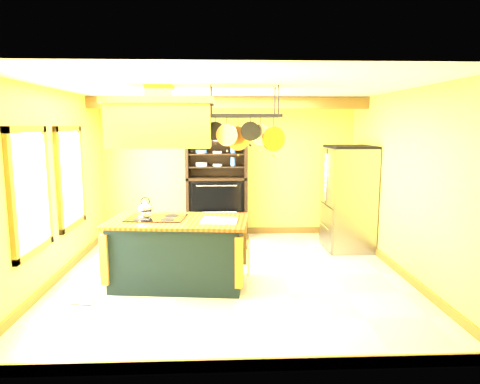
{
  "coord_description": "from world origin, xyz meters",
  "views": [
    {
      "loc": [
        -0.15,
        -6.03,
        2.18
      ],
      "look_at": [
        0.13,
        0.3,
        1.2
      ],
      "focal_mm": 32.0,
      "sensor_mm": 36.0,
      "label": 1
    }
  ],
  "objects": [
    {
      "name": "floor",
      "position": [
        0.0,
        0.0,
        0.0
      ],
      "size": [
        5.0,
        5.0,
        0.0
      ],
      "primitive_type": "plane",
      "color": "beige",
      "rests_on": "ground"
    },
    {
      "name": "ceiling",
      "position": [
        0.0,
        0.0,
        2.7
      ],
      "size": [
        5.0,
        5.0,
        0.0
      ],
      "primitive_type": "plane",
      "rotation": [
        3.14,
        0.0,
        0.0
      ],
      "color": "white",
      "rests_on": "wall_back"
    },
    {
      "name": "wall_back",
      "position": [
        0.0,
        2.5,
        1.35
      ],
      "size": [
        5.0,
        0.02,
        2.7
      ],
      "primitive_type": "cube",
      "color": "#E4D053",
      "rests_on": "floor"
    },
    {
      "name": "wall_front",
      "position": [
        0.0,
        -2.5,
        1.35
      ],
      "size": [
        5.0,
        0.02,
        2.7
      ],
      "primitive_type": "cube",
      "color": "#E4D053",
      "rests_on": "floor"
    },
    {
      "name": "wall_left",
      "position": [
        -2.5,
        0.0,
        1.35
      ],
      "size": [
        0.02,
        5.0,
        2.7
      ],
      "primitive_type": "cube",
      "color": "#E4D053",
      "rests_on": "floor"
    },
    {
      "name": "wall_right",
      "position": [
        2.5,
        0.0,
        1.35
      ],
      "size": [
        0.02,
        5.0,
        2.7
      ],
      "primitive_type": "cube",
      "color": "#E4D053",
      "rests_on": "floor"
    },
    {
      "name": "ceiling_beam",
      "position": [
        0.0,
        1.7,
        2.59
      ],
      "size": [
        5.0,
        0.15,
        0.2
      ],
      "primitive_type": "cube",
      "color": "brown",
      "rests_on": "ceiling"
    },
    {
      "name": "window_near",
      "position": [
        -2.47,
        -0.8,
        1.4
      ],
      "size": [
        0.06,
        1.06,
        1.56
      ],
      "color": "brown",
      "rests_on": "wall_left"
    },
    {
      "name": "window_far",
      "position": [
        -2.47,
        0.6,
        1.4
      ],
      "size": [
        0.06,
        1.06,
        1.56
      ],
      "color": "brown",
      "rests_on": "wall_left"
    },
    {
      "name": "kitchen_island",
      "position": [
        -0.75,
        -0.3,
        0.47
      ],
      "size": [
        1.98,
        1.24,
        1.11
      ],
      "rotation": [
        0.0,
        0.0,
        -0.11
      ],
      "color": "black",
      "rests_on": "floor"
    },
    {
      "name": "range_hood",
      "position": [
        -0.94,
        -0.3,
        2.24
      ],
      "size": [
        1.4,
        0.79,
        0.8
      ],
      "color": "#BD772F",
      "rests_on": "ceiling"
    },
    {
      "name": "pot_rack",
      "position": [
        0.17,
        -0.3,
        2.19
      ],
      "size": [
        1.05,
        0.48,
        0.85
      ],
      "color": "black",
      "rests_on": "ceiling"
    },
    {
      "name": "refrigerator",
      "position": [
        2.09,
        1.35,
        0.88
      ],
      "size": [
        0.78,
        0.92,
        1.8
      ],
      "color": "gray",
      "rests_on": "floor"
    },
    {
      "name": "hutch",
      "position": [
        -0.24,
        2.27,
        0.82
      ],
      "size": [
        1.18,
        0.54,
        2.09
      ],
      "color": "black",
      "rests_on": "floor"
    },
    {
      "name": "floor_register",
      "position": [
        -1.88,
        -0.93,
        0.01
      ],
      "size": [
        0.3,
        0.17,
        0.01
      ],
      "primitive_type": "cube",
      "rotation": [
        0.0,
        0.0,
        -0.2
      ],
      "color": "black",
      "rests_on": "floor"
    }
  ]
}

